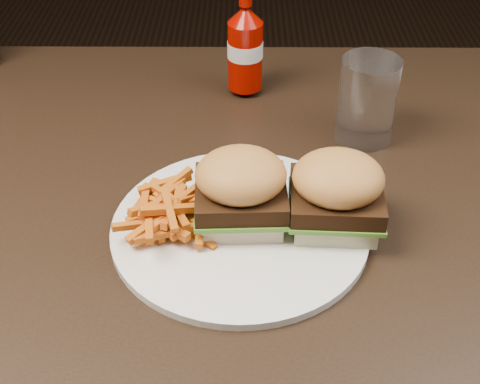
{
  "coord_description": "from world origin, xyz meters",
  "views": [
    {
      "loc": [
        0.03,
        -0.65,
        1.26
      ],
      "look_at": [
        0.03,
        -0.07,
        0.8
      ],
      "focal_mm": 50.0,
      "sensor_mm": 36.0,
      "label": 1
    }
  ],
  "objects_px": {
    "plate": "(240,228)",
    "tumbler": "(367,102)",
    "ketchup_bottle": "(245,56)",
    "dining_table": "(219,204)"
  },
  "relations": [
    {
      "from": "plate",
      "to": "tumbler",
      "type": "distance_m",
      "value": 0.27
    },
    {
      "from": "plate",
      "to": "ketchup_bottle",
      "type": "distance_m",
      "value": 0.33
    },
    {
      "from": "tumbler",
      "to": "dining_table",
      "type": "bearing_deg",
      "value": -147.51
    },
    {
      "from": "dining_table",
      "to": "tumbler",
      "type": "height_order",
      "value": "tumbler"
    },
    {
      "from": "dining_table",
      "to": "plate",
      "type": "relative_size",
      "value": 4.07
    },
    {
      "from": "plate",
      "to": "ketchup_bottle",
      "type": "height_order",
      "value": "ketchup_bottle"
    },
    {
      "from": "dining_table",
      "to": "tumbler",
      "type": "relative_size",
      "value": 9.82
    },
    {
      "from": "tumbler",
      "to": "plate",
      "type": "bearing_deg",
      "value": -130.18
    },
    {
      "from": "tumbler",
      "to": "ketchup_bottle",
      "type": "bearing_deg",
      "value": 142.56
    },
    {
      "from": "dining_table",
      "to": "tumbler",
      "type": "distance_m",
      "value": 0.24
    }
  ]
}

